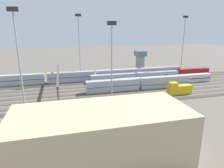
{
  "coord_description": "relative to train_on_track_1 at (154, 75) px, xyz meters",
  "views": [
    {
      "loc": [
        26.53,
        81.32,
        26.63
      ],
      "look_at": [
        5.62,
        -0.32,
        2.5
      ],
      "focal_mm": 32.1,
      "sensor_mm": 36.0,
      "label": 1
    }
  ],
  "objects": [
    {
      "name": "ground_plane",
      "position": [
        20.15,
        12.5,
        -2.1
      ],
      "size": [
        400.0,
        400.0,
        0.0
      ],
      "primitive_type": "plane",
      "color": "#60594F"
    },
    {
      "name": "track_bed_0",
      "position": [
        20.15,
        -5.0,
        -2.04
      ],
      "size": [
        140.0,
        2.8,
        0.12
      ],
      "primitive_type": "cube",
      "color": "#3D3833",
      "rests_on": "ground_plane"
    },
    {
      "name": "track_bed_1",
      "position": [
        20.15,
        0.0,
        -2.04
      ],
      "size": [
        140.0,
        2.8,
        0.12
      ],
      "primitive_type": "cube",
      "color": "#3D3833",
      "rests_on": "ground_plane"
    },
    {
      "name": "track_bed_2",
      "position": [
        20.15,
        5.0,
        -2.04
      ],
      "size": [
        140.0,
        2.8,
        0.12
      ],
      "primitive_type": "cube",
      "color": "#4C443D",
      "rests_on": "ground_plane"
    },
    {
      "name": "track_bed_3",
      "position": [
        20.15,
        10.0,
        -2.04
      ],
      "size": [
        140.0,
        2.8,
        0.12
      ],
      "primitive_type": "cube",
      "color": "#4C443D",
      "rests_on": "ground_plane"
    },
    {
      "name": "track_bed_4",
      "position": [
        20.15,
        15.0,
        -2.04
      ],
      "size": [
        140.0,
        2.8,
        0.12
      ],
      "primitive_type": "cube",
      "color": "#4C443D",
      "rests_on": "ground_plane"
    },
    {
      "name": "track_bed_5",
      "position": [
        20.15,
        20.0,
        -2.04
      ],
      "size": [
        140.0,
        2.8,
        0.12
      ],
      "primitive_type": "cube",
      "color": "#4C443D",
      "rests_on": "ground_plane"
    },
    {
      "name": "track_bed_6",
      "position": [
        20.15,
        25.0,
        -2.04
      ],
      "size": [
        140.0,
        2.8,
        0.12
      ],
      "primitive_type": "cube",
      "color": "#4C443D",
      "rests_on": "ground_plane"
    },
    {
      "name": "track_bed_7",
      "position": [
        20.15,
        30.0,
        -2.04
      ],
      "size": [
        140.0,
        2.8,
        0.12
      ],
      "primitive_type": "cube",
      "color": "#3D3833",
      "rests_on": "ground_plane"
    },
    {
      "name": "train_on_track_1",
      "position": [
        0.0,
        0.0,
        0.0
      ],
      "size": [
        66.4,
        3.06,
        4.4
      ],
      "color": "maroon",
      "rests_on": "ground_plane"
    },
    {
      "name": "train_on_track_3",
      "position": [
        -2.3,
        10.0,
        -0.08
      ],
      "size": [
        47.2,
        3.06,
        3.8
      ],
      "color": "silver",
      "rests_on": "ground_plane"
    },
    {
      "name": "train_on_track_6",
      "position": [
        0.73,
        25.0,
        0.06
      ],
      "size": [
        10.0,
        3.0,
        5.0
      ],
      "color": "gold",
      "rests_on": "ground_plane"
    },
    {
      "name": "train_on_track_4",
      "position": [
        13.98,
        15.0,
        0.5
      ],
      "size": [
        47.2,
        3.06,
        5.0
      ],
      "color": "#A8AAB2",
      "rests_on": "ground_plane"
    },
    {
      "name": "train_on_track_0",
      "position": [
        30.29,
        -5.0,
        0.51
      ],
      "size": [
        95.6,
        3.06,
        5.0
      ],
      "color": "#A8AAB2",
      "rests_on": "ground_plane"
    },
    {
      "name": "light_mast_0",
      "position": [
        -20.99,
        -7.81,
        18.11
      ],
      "size": [
        2.8,
        0.7,
        32.53
      ],
      "color": "#9EA0A5",
      "rests_on": "ground_plane"
    },
    {
      "name": "light_mast_1",
      "position": [
        31.34,
        33.67,
        15.83
      ],
      "size": [
        2.8,
        0.7,
        28.3
      ],
      "color": "#9EA0A5",
      "rests_on": "ground_plane"
    },
    {
      "name": "light_mast_2",
      "position": [
        37.43,
        -7.29,
        18.15
      ],
      "size": [
        2.8,
        0.7,
        32.6
      ],
      "color": "#9EA0A5",
      "rests_on": "ground_plane"
    },
    {
      "name": "light_mast_3",
      "position": [
        58.04,
        33.92,
        17.64
      ],
      "size": [
        2.8,
        0.7,
        31.66
      ],
      "color": "#9EA0A5",
      "rests_on": "ground_plane"
    },
    {
      "name": "signal_gantry",
      "position": [
        48.37,
        12.5,
        5.63
      ],
      "size": [
        0.7,
        40.0,
        8.8
      ],
      "color": "#4C4742",
      "rests_on": "ground_plane"
    },
    {
      "name": "maintenance_shed",
      "position": [
        39.77,
        58.52,
        3.42
      ],
      "size": [
        35.04,
        15.04,
        11.05
      ],
      "primitive_type": "cube",
      "color": "tan",
      "rests_on": "ground_plane"
    },
    {
      "name": "control_tower",
      "position": [
        0.57,
        -17.95,
        5.44
      ],
      "size": [
        6.0,
        6.0,
        12.86
      ],
      "color": "gray",
      "rests_on": "ground_plane"
    }
  ]
}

